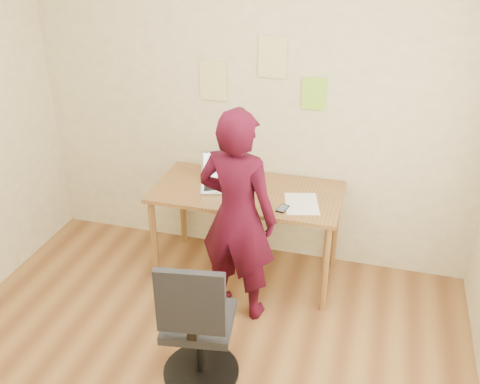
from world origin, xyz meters
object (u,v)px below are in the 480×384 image
(desk, at_px, (247,201))
(office_chair, at_px, (197,332))
(person, at_px, (237,217))
(phone, at_px, (283,209))
(laptop, at_px, (223,179))

(desk, height_order, office_chair, office_chair)
(desk, xyz_separation_m, person, (0.05, -0.44, 0.11))
(phone, xyz_separation_m, office_chair, (-0.30, -0.96, -0.35))
(desk, distance_m, laptop, 0.25)
(person, bearing_deg, office_chair, 97.14)
(desk, relative_size, person, 0.91)
(desk, bearing_deg, phone, -33.84)
(phone, distance_m, office_chair, 1.07)
(desk, relative_size, laptop, 3.51)
(phone, height_order, office_chair, office_chair)
(desk, xyz_separation_m, phone, (0.31, -0.21, 0.09))
(phone, distance_m, person, 0.35)
(laptop, relative_size, office_chair, 0.44)
(laptop, height_order, office_chair, laptop)
(phone, bearing_deg, person, -126.36)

